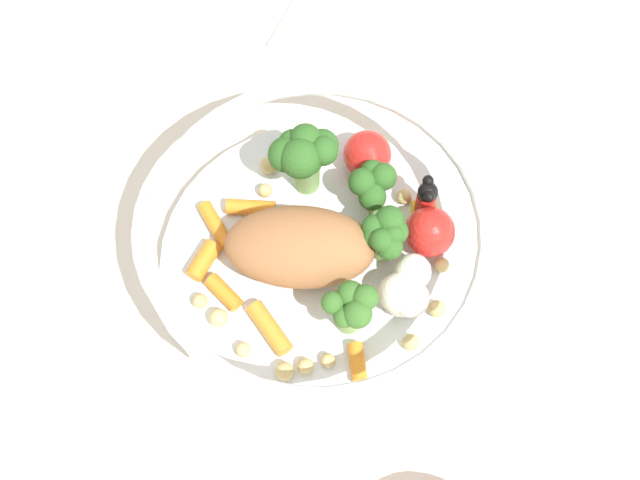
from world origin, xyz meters
The scene contains 3 objects.
ground_plane centered at (0.00, 0.00, 0.00)m, with size 2.40×2.40×0.00m, color silver.
food_container centered at (-0.01, -0.01, 0.03)m, with size 0.21×0.21×0.07m.
folded_napkin centered at (-0.19, -0.08, 0.00)m, with size 0.11×0.12×0.01m, color silver.
Camera 1 is at (0.20, 0.10, 0.55)m, focal length 51.46 mm.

